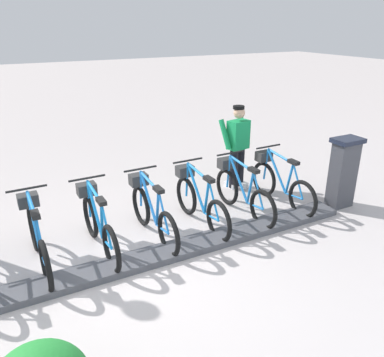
{
  "coord_description": "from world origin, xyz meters",
  "views": [
    {
      "loc": [
        -4.44,
        1.33,
        3.16
      ],
      "look_at": [
        0.5,
        -1.27,
        0.9
      ],
      "focal_mm": 36.67,
      "sensor_mm": 36.0,
      "label": 1
    }
  ],
  "objects": [
    {
      "name": "bike_docked_5",
      "position": [
        0.62,
        1.04,
        0.43
      ],
      "size": [
        1.72,
        0.54,
        1.02
      ],
      "color": "black",
      "rests_on": "ground"
    },
    {
      "name": "dock_rail_base",
      "position": [
        0.0,
        0.0,
        0.05
      ],
      "size": [
        0.44,
        7.48,
        0.1
      ],
      "primitive_type": "cube",
      "color": "#47474C",
      "rests_on": "ground"
    },
    {
      "name": "bike_docked_2",
      "position": [
        0.62,
        -1.47,
        0.43
      ],
      "size": [
        1.72,
        0.54,
        1.02
      ],
      "color": "black",
      "rests_on": "ground"
    },
    {
      "name": "payment_kiosk",
      "position": [
        0.05,
        -4.07,
        0.67
      ],
      "size": [
        0.36,
        0.52,
        1.28
      ],
      "color": "#38383D",
      "rests_on": "ground"
    },
    {
      "name": "ground_plane",
      "position": [
        0.0,
        0.0,
        0.0
      ],
      "size": [
        60.0,
        60.0,
        0.0
      ],
      "primitive_type": "plane",
      "color": "#B8AEAB"
    },
    {
      "name": "bike_docked_0",
      "position": [
        0.62,
        -3.14,
        0.43
      ],
      "size": [
        1.72,
        0.54,
        1.02
      ],
      "color": "black",
      "rests_on": "ground"
    },
    {
      "name": "worker_near_rack",
      "position": [
        1.66,
        -2.89,
        0.91
      ],
      "size": [
        0.5,
        0.67,
        1.66
      ],
      "color": "white",
      "rests_on": "ground"
    },
    {
      "name": "bike_docked_4",
      "position": [
        0.62,
        0.2,
        0.43
      ],
      "size": [
        1.72,
        0.54,
        1.02
      ],
      "color": "black",
      "rests_on": "ground"
    },
    {
      "name": "bike_docked_1",
      "position": [
        0.62,
        -2.31,
        0.43
      ],
      "size": [
        1.72,
        0.54,
        1.02
      ],
      "color": "black",
      "rests_on": "ground"
    },
    {
      "name": "bike_docked_3",
      "position": [
        0.62,
        -0.63,
        0.43
      ],
      "size": [
        1.72,
        0.54,
        1.02
      ],
      "color": "black",
      "rests_on": "ground"
    }
  ]
}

